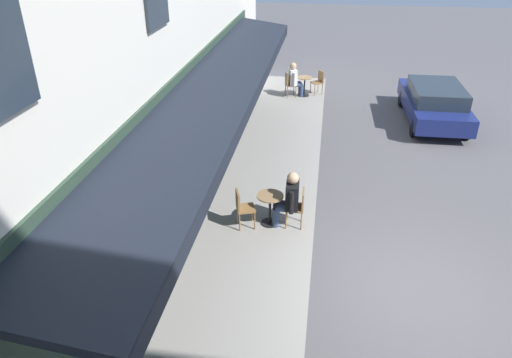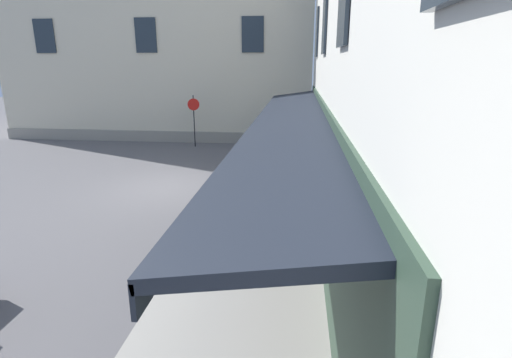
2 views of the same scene
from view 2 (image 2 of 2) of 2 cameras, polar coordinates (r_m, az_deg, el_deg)
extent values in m
plane|color=#565456|center=(13.96, -12.38, -1.14)|extent=(70.00, 70.00, 0.00)
cube|color=gray|center=(10.26, 0.26, -7.20)|extent=(20.50, 3.20, 0.01)
cube|color=#2D4233|center=(9.95, 9.45, 1.55)|extent=(16.00, 0.06, 3.20)
cube|color=black|center=(9.69, 4.90, 8.86)|extent=(15.00, 1.70, 0.36)
cube|color=black|center=(9.78, -0.04, 7.62)|extent=(15.00, 0.04, 0.28)
cube|color=#232D38|center=(11.01, 9.94, 21.84)|extent=(1.10, 0.06, 1.70)
cube|color=#232D38|center=(15.66, 8.84, 20.19)|extent=(1.10, 0.06, 1.70)
cube|color=beige|center=(27.00, -11.86, 23.27)|extent=(10.00, 17.00, 15.00)
cube|color=gray|center=(22.33, -14.70, 6.02)|extent=(0.12, 17.00, 0.60)
cube|color=#232D38|center=(20.75, -0.47, 20.22)|extent=(0.06, 1.10, 1.70)
cube|color=#232D38|center=(22.06, -15.70, 19.42)|extent=(0.06, 1.10, 1.70)
cube|color=#232D38|center=(24.56, -28.33, 17.78)|extent=(0.06, 1.10, 1.70)
cube|color=gray|center=(19.63, 5.52, 4.44)|extent=(2.40, 1.40, 0.15)
cube|color=gray|center=(19.60, 6.56, 4.84)|extent=(2.40, 1.05, 0.30)
cube|color=gray|center=(19.58, 7.60, 5.24)|extent=(2.40, 0.70, 0.45)
cylinder|color=black|center=(11.62, -1.88, -4.27)|extent=(0.40, 0.40, 0.03)
cylinder|color=black|center=(11.50, -1.90, -2.66)|extent=(0.06, 0.06, 0.72)
cylinder|color=#99754C|center=(11.38, -1.92, -0.87)|extent=(0.60, 0.60, 0.03)
cylinder|color=olive|center=(11.43, -3.88, -3.52)|extent=(0.03, 0.03, 0.45)
cylinder|color=olive|center=(11.75, -3.65, -2.96)|extent=(0.03, 0.03, 0.45)
cylinder|color=olive|center=(11.48, -5.56, -3.47)|extent=(0.03, 0.03, 0.45)
cylinder|color=olive|center=(11.80, -5.29, -2.92)|extent=(0.03, 0.03, 0.45)
cube|color=olive|center=(11.53, -4.62, -2.07)|extent=(0.41, 0.41, 0.04)
cube|color=olive|center=(11.49, -5.54, -0.96)|extent=(0.40, 0.05, 0.42)
cylinder|color=olive|center=(11.78, -0.24, -2.88)|extent=(0.03, 0.03, 0.45)
cylinder|color=olive|center=(11.46, 0.14, -3.43)|extent=(0.03, 0.03, 0.45)
cylinder|color=olive|center=(11.85, 1.36, -2.76)|extent=(0.03, 0.03, 0.45)
cylinder|color=olive|center=(11.54, 1.79, -3.29)|extent=(0.03, 0.03, 0.45)
cube|color=olive|center=(11.58, 0.77, -1.94)|extent=(0.51, 0.51, 0.04)
cube|color=olive|center=(11.55, 1.64, -0.79)|extent=(0.39, 0.17, 0.42)
cylinder|color=navy|center=(11.47, -2.64, -3.39)|extent=(0.16, 0.16, 0.47)
cylinder|color=navy|center=(11.40, -3.53, -2.16)|extent=(0.18, 0.36, 0.17)
cylinder|color=navy|center=(11.65, -2.53, -3.07)|extent=(0.16, 0.16, 0.47)
cylinder|color=navy|center=(11.59, -3.40, -1.85)|extent=(0.18, 0.36, 0.17)
cube|color=black|center=(11.43, -4.36, -0.56)|extent=(0.50, 0.30, 0.60)
sphere|color=tan|center=(11.31, -4.41, 1.52)|extent=(0.26, 0.26, 0.26)
cylinder|color=black|center=(11.15, -4.58, -1.10)|extent=(0.11, 0.11, 0.53)
cylinder|color=black|center=(11.72, -4.15, -0.22)|extent=(0.11, 0.11, 0.53)
cylinder|color=black|center=(20.40, -8.96, 8.27)|extent=(0.05, 0.05, 2.60)
cylinder|color=#192899|center=(20.26, -9.06, 10.63)|extent=(0.20, 0.54, 0.56)
cylinder|color=red|center=(20.24, -9.05, 10.63)|extent=(0.20, 0.56, 0.59)
cylinder|color=#4C4C51|center=(18.21, 2.84, 3.83)|extent=(0.39, 0.39, 0.32)
cone|color=#3D7A38|center=(18.11, 2.86, 5.26)|extent=(0.37, 0.37, 0.60)
cylinder|color=brown|center=(18.90, 2.92, 4.49)|extent=(0.39, 0.39, 0.45)
sphere|color=#2D6B33|center=(18.81, 2.94, 5.77)|extent=(0.49, 0.49, 0.49)
cylinder|color=#4C4C51|center=(16.65, 5.31, 2.71)|extent=(0.39, 0.39, 0.39)
sphere|color=#2D6B33|center=(16.55, 5.35, 4.19)|extent=(0.58, 0.58, 0.58)
cylinder|color=brown|center=(19.61, 6.15, 4.70)|extent=(0.39, 0.39, 0.34)
sphere|color=#23562D|center=(19.53, 6.18, 5.78)|extent=(0.48, 0.48, 0.48)
camera|label=1|loc=(19.99, -1.46, 22.08)|focal=33.11mm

